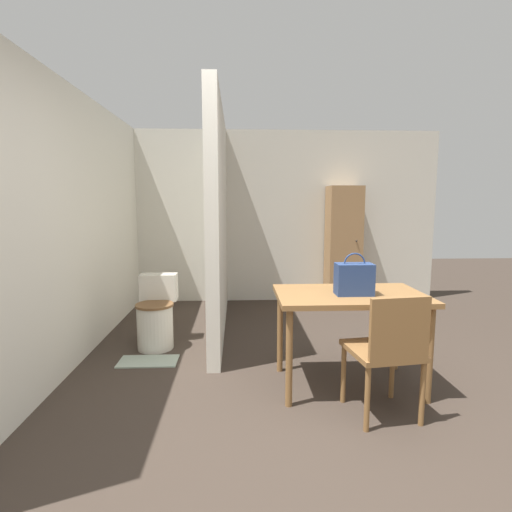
% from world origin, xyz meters
% --- Properties ---
extents(ground_plane, '(16.00, 16.00, 0.00)m').
position_xyz_m(ground_plane, '(0.00, 0.00, 0.00)').
color(ground_plane, '#382D26').
extents(wall_back, '(4.92, 0.12, 2.50)m').
position_xyz_m(wall_back, '(0.00, 3.83, 1.25)').
color(wall_back, beige).
rests_on(wall_back, ground_plane).
extents(wall_left, '(0.12, 4.77, 2.50)m').
position_xyz_m(wall_left, '(-2.02, 1.89, 1.25)').
color(wall_left, beige).
rests_on(wall_left, ground_plane).
extents(partition_wall, '(0.12, 2.58, 2.50)m').
position_xyz_m(partition_wall, '(-0.72, 2.48, 1.25)').
color(partition_wall, beige).
rests_on(partition_wall, ground_plane).
extents(dining_table, '(1.15, 0.73, 0.76)m').
position_xyz_m(dining_table, '(0.37, 0.91, 0.68)').
color(dining_table, brown).
rests_on(dining_table, ground_plane).
extents(wooden_chair, '(0.50, 0.50, 0.88)m').
position_xyz_m(wooden_chair, '(0.49, 0.41, 0.49)').
color(wooden_chair, brown).
rests_on(wooden_chair, ground_plane).
extents(toilet, '(0.38, 0.53, 0.72)m').
position_xyz_m(toilet, '(-1.34, 1.88, 0.32)').
color(toilet, silver).
rests_on(toilet, ground_plane).
extents(handbag, '(0.28, 0.16, 0.33)m').
position_xyz_m(handbag, '(0.39, 0.86, 0.89)').
color(handbag, navy).
rests_on(handbag, dining_table).
extents(wooden_cabinet, '(0.47, 0.43, 1.70)m').
position_xyz_m(wooden_cabinet, '(1.02, 3.55, 0.85)').
color(wooden_cabinet, '#997047').
rests_on(wooden_cabinet, ground_plane).
extents(bath_mat, '(0.54, 0.29, 0.01)m').
position_xyz_m(bath_mat, '(-1.34, 1.47, 0.01)').
color(bath_mat, '#99A899').
rests_on(bath_mat, ground_plane).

